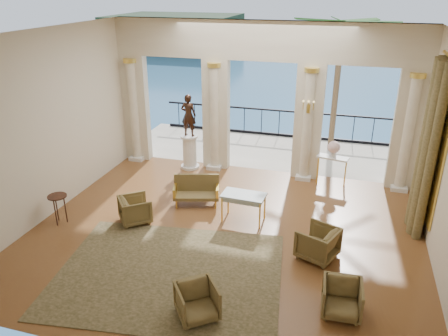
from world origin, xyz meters
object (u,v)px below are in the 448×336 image
(armchair_b, at_px, (342,297))
(armchair_c, at_px, (318,242))
(armchair_a, at_px, (197,300))
(settee, at_px, (196,190))
(console_table, at_px, (332,161))
(armchair_d, at_px, (135,208))
(statue, at_px, (188,115))
(side_table, at_px, (58,200))
(game_table, at_px, (244,197))
(pedestal, at_px, (190,152))

(armchair_b, distance_m, armchair_c, 1.73)
(armchair_a, height_order, settee, settee)
(armchair_c, bearing_deg, console_table, -158.35)
(armchair_d, relative_size, statue, 0.56)
(side_table, bearing_deg, armchair_c, 2.61)
(game_table, height_order, console_table, console_table)
(armchair_a, xyz_separation_m, statue, (-2.49, 6.30, 1.38))
(armchair_a, height_order, armchair_b, armchair_b)
(armchair_c, distance_m, side_table, 6.17)
(console_table, bearing_deg, armchair_d, -129.59)
(armchair_d, relative_size, console_table, 0.78)
(armchair_b, relative_size, statue, 0.54)
(armchair_c, bearing_deg, pedestal, -109.60)
(pedestal, distance_m, side_table, 4.54)
(pedestal, relative_size, console_table, 1.16)
(game_table, distance_m, console_table, 3.44)
(armchair_b, bearing_deg, console_table, 92.01)
(armchair_c, relative_size, pedestal, 0.72)
(armchair_c, distance_m, statue, 5.97)
(armchair_b, bearing_deg, side_table, 165.20)
(armchair_b, bearing_deg, statue, 128.22)
(armchair_b, distance_m, side_table, 6.87)
(console_table, bearing_deg, armchair_b, -73.39)
(settee, bearing_deg, pedestal, 98.62)
(statue, relative_size, console_table, 1.40)
(armchair_d, height_order, statue, statue)
(armchair_d, distance_m, side_table, 1.86)
(pedestal, bearing_deg, armchair_d, -91.31)
(pedestal, bearing_deg, statue, 0.00)
(armchair_a, distance_m, armchair_d, 3.74)
(armchair_a, xyz_separation_m, console_table, (1.89, 6.35, 0.34))
(armchair_b, distance_m, statue, 7.50)
(side_table, bearing_deg, pedestal, 66.28)
(armchair_a, relative_size, armchair_d, 0.96)
(armchair_c, distance_m, pedestal, 5.82)
(armchair_b, distance_m, game_table, 3.68)
(armchair_d, bearing_deg, armchair_c, -133.20)
(armchair_c, height_order, statue, statue)
(armchair_c, bearing_deg, statue, -109.60)
(armchair_c, bearing_deg, settee, -93.89)
(settee, bearing_deg, game_table, -36.56)
(settee, bearing_deg, side_table, -162.29)
(armchair_c, relative_size, side_table, 1.05)
(armchair_b, distance_m, settee, 5.06)
(armchair_b, height_order, game_table, game_table)
(settee, height_order, side_table, settee)
(armchair_a, bearing_deg, game_table, 53.45)
(armchair_d, relative_size, pedestal, 0.68)
(armchair_c, relative_size, game_table, 0.72)
(armchair_a, distance_m, console_table, 6.63)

